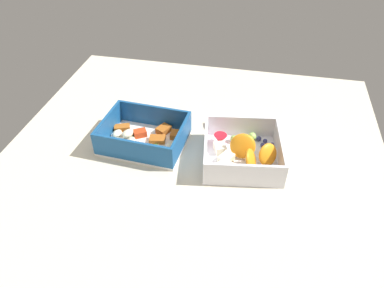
{
  "coord_description": "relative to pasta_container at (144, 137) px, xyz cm",
  "views": [
    {
      "loc": [
        11.61,
        -56.83,
        52.85
      ],
      "look_at": [
        -0.43,
        1.52,
        4.0
      ],
      "focal_mm": 34.51,
      "sensor_mm": 36.0,
      "label": 1
    }
  ],
  "objects": [
    {
      "name": "table_surface",
      "position": [
        11.11,
        -2.0,
        -2.79
      ],
      "size": [
        80.0,
        80.0,
        2.0
      ],
      "primitive_type": "cube",
      "color": "beige",
      "rests_on": "ground"
    },
    {
      "name": "pasta_container",
      "position": [
        0.0,
        0.0,
        0.0
      ],
      "size": [
        18.16,
        14.6,
        5.68
      ],
      "rotation": [
        0.0,
        0.0,
        -0.07
      ],
      "color": "white",
      "rests_on": "table_surface"
    },
    {
      "name": "candy_bar",
      "position": [
        15.85,
        10.11,
        -1.19
      ],
      "size": [
        7.4,
        4.43,
        1.2
      ],
      "primitive_type": "cube",
      "rotation": [
        0.0,
        0.0,
        0.31
      ],
      "color": "#51197A",
      "rests_on": "table_surface"
    },
    {
      "name": "fruit_bowl",
      "position": [
        21.24,
        -1.0,
        0.19
      ],
      "size": [
        17.64,
        17.88,
        5.91
      ],
      "rotation": [
        0.0,
        0.0,
        0.14
      ],
      "color": "white",
      "rests_on": "table_surface"
    }
  ]
}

